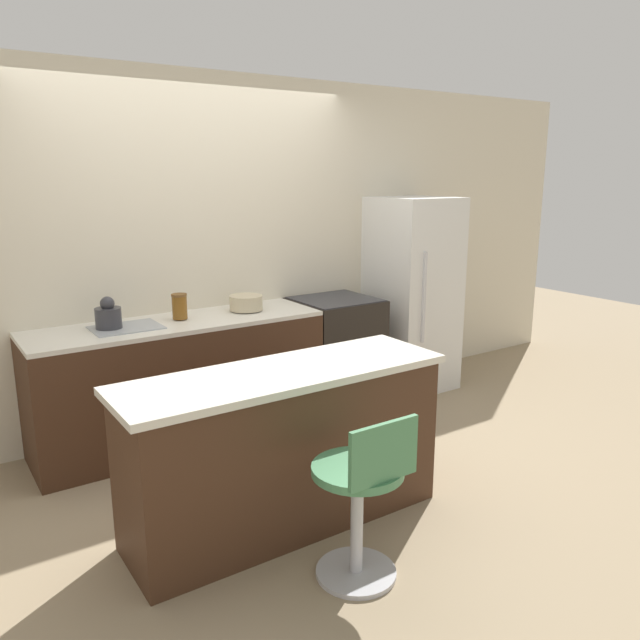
% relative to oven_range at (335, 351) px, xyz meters
% --- Properties ---
extents(ground_plane, '(14.00, 14.00, 0.00)m').
position_rel_oven_range_xyz_m(ground_plane, '(-1.04, -0.32, -0.44)').
color(ground_plane, '#998466').
extents(wall_back, '(8.00, 0.06, 2.60)m').
position_rel_oven_range_xyz_m(wall_back, '(-1.04, 0.33, 0.86)').
color(wall_back, beige).
rests_on(wall_back, ground_plane).
extents(back_counter, '(2.03, 0.61, 0.89)m').
position_rel_oven_range_xyz_m(back_counter, '(-1.35, 0.00, -0.00)').
color(back_counter, '#422819').
rests_on(back_counter, ground_plane).
extents(kitchen_island, '(1.79, 0.56, 0.88)m').
position_rel_oven_range_xyz_m(kitchen_island, '(-1.30, -1.36, -0.00)').
color(kitchen_island, '#422819').
rests_on(kitchen_island, ground_plane).
extents(oven_range, '(0.64, 0.62, 0.89)m').
position_rel_oven_range_xyz_m(oven_range, '(0.00, 0.00, 0.00)').
color(oven_range, black).
rests_on(oven_range, ground_plane).
extents(refrigerator, '(0.64, 0.67, 1.68)m').
position_rel_oven_range_xyz_m(refrigerator, '(0.81, -0.02, 0.40)').
color(refrigerator, silver).
rests_on(refrigerator, ground_plane).
extents(stool_chair, '(0.43, 0.43, 0.84)m').
position_rel_oven_range_xyz_m(stool_chair, '(-1.26, -1.98, -0.03)').
color(stool_chair, '#B7B7BC').
rests_on(stool_chair, ground_plane).
extents(kettle, '(0.17, 0.17, 0.21)m').
position_rel_oven_range_xyz_m(kettle, '(-1.80, 0.03, 0.53)').
color(kettle, '#333338').
rests_on(kettle, back_counter).
extents(mixing_bowl, '(0.24, 0.24, 0.11)m').
position_rel_oven_range_xyz_m(mixing_bowl, '(-0.79, 0.03, 0.50)').
color(mixing_bowl, '#C1B28E').
rests_on(mixing_bowl, back_counter).
extents(canister_jar, '(0.11, 0.11, 0.18)m').
position_rel_oven_range_xyz_m(canister_jar, '(-1.31, 0.03, 0.53)').
color(canister_jar, brown).
rests_on(canister_jar, back_counter).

